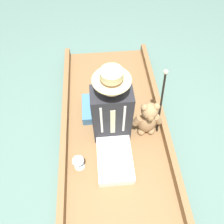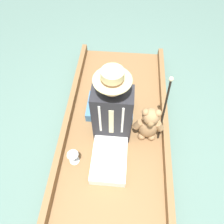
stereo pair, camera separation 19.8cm
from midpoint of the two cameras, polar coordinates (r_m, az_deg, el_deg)
name	(u,v)px [view 2 (the right image)]	position (r m, az deg, el deg)	size (l,w,h in m)	color
ground_plane	(113,155)	(2.40, 2.80, -11.24)	(16.00, 16.00, 0.00)	slate
punt_boat	(114,151)	(2.33, 2.88, -10.45)	(1.12, 3.02, 0.24)	brown
seat_cushion	(110,107)	(2.48, 1.83, 1.13)	(0.52, 0.36, 0.11)	teal
seated_person	(112,121)	(2.04, 2.69, -2.55)	(0.37, 0.73, 0.91)	white
teddy_bear	(149,125)	(2.21, 12.14, -3.43)	(0.32, 0.19, 0.45)	#9E754C
wine_glass	(73,156)	(2.14, -7.48, -11.56)	(0.11, 0.11, 0.14)	silver
walking_cane	(165,105)	(2.11, 16.40, 1.61)	(0.04, 0.22, 0.72)	black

